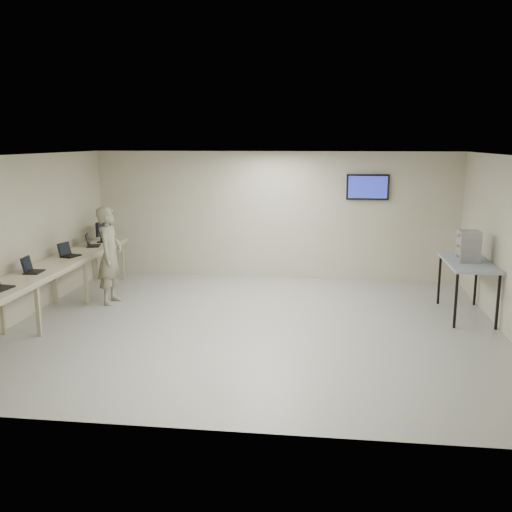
# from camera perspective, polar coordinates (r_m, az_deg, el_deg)

# --- Properties ---
(room) EXTENTS (8.01, 7.01, 2.81)m
(room) POSITION_cam_1_polar(r_m,az_deg,el_deg) (9.24, 0.09, 1.40)
(room) COLOR #B0AEA7
(room) RESTS_ON ground
(workbench) EXTENTS (0.76, 6.00, 0.90)m
(workbench) POSITION_cam_1_polar(r_m,az_deg,el_deg) (10.38, -20.21, -1.48)
(workbench) COLOR #C1B684
(workbench) RESTS_ON ground
(laptop_1) EXTENTS (0.29, 0.35, 0.26)m
(laptop_1) POSITION_cam_1_polar(r_m,az_deg,el_deg) (10.05, -21.59, -1.16)
(laptop_1) COLOR black
(laptop_1) RESTS_ON workbench
(laptop_2) EXTENTS (0.35, 0.39, 0.26)m
(laptop_2) POSITION_cam_1_polar(r_m,az_deg,el_deg) (11.19, -18.29, 0.30)
(laptop_2) COLOR black
(laptop_2) RESTS_ON workbench
(laptop_3) EXTENTS (0.35, 0.38, 0.26)m
(laptop_3) POSITION_cam_1_polar(r_m,az_deg,el_deg) (12.14, -16.17, 1.26)
(laptop_3) COLOR black
(laptop_3) RESTS_ON workbench
(monitor_near) EXTENTS (0.20, 0.45, 0.45)m
(monitor_near) POSITION_cam_1_polar(r_m,az_deg,el_deg) (12.53, -15.23, 2.55)
(monitor_near) COLOR black
(monitor_near) RESTS_ON workbench
(monitor_far) EXTENTS (0.19, 0.44, 0.43)m
(monitor_far) POSITION_cam_1_polar(r_m,az_deg,el_deg) (12.78, -14.77, 2.71)
(monitor_far) COLOR black
(monitor_far) RESTS_ON workbench
(soldier) EXTENTS (0.46, 0.68, 1.84)m
(soldier) POSITION_cam_1_polar(r_m,az_deg,el_deg) (10.99, -14.40, 0.06)
(soldier) COLOR #676B5A
(soldier) RESTS_ON ground
(side_table) EXTENTS (0.76, 1.62, 0.97)m
(side_table) POSITION_cam_1_polar(r_m,az_deg,el_deg) (10.51, 20.46, -0.90)
(side_table) COLOR #89959E
(side_table) RESTS_ON ground
(storage_bins) EXTENTS (0.34, 0.38, 0.54)m
(storage_bins) POSITION_cam_1_polar(r_m,az_deg,el_deg) (10.45, 20.49, 0.92)
(storage_bins) COLOR #9A9A9A
(storage_bins) RESTS_ON side_table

